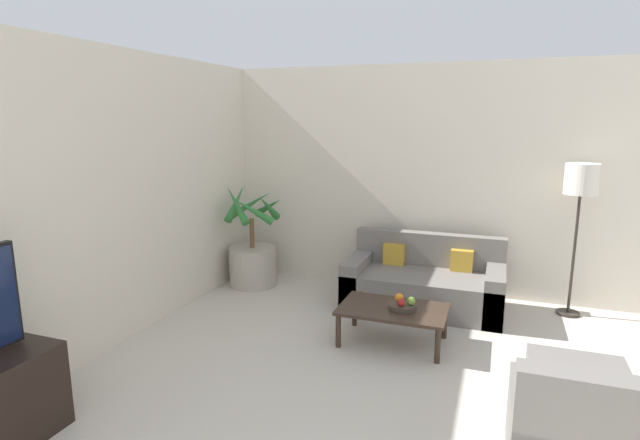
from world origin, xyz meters
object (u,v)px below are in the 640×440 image
at_px(floor_lamp, 581,187).
at_px(orange_fruit, 399,298).
at_px(apple_green, 411,301).
at_px(sofa_loveseat, 424,284).
at_px(apple_red, 401,302).
at_px(coffee_table, 393,312).
at_px(fruit_bowl, 402,306).
at_px(potted_palm, 253,256).
at_px(ottoman, 576,388).

xyz_separation_m(floor_lamp, orange_fruit, (-1.59, -1.29, -0.95)).
bearing_deg(orange_fruit, apple_green, -22.56).
height_order(sofa_loveseat, apple_red, sofa_loveseat).
relative_size(coffee_table, orange_fruit, 12.29).
bearing_deg(sofa_loveseat, apple_green, -88.11).
height_order(floor_lamp, orange_fruit, floor_lamp).
height_order(fruit_bowl, orange_fruit, orange_fruit).
bearing_deg(orange_fruit, apple_red, -69.75).
bearing_deg(sofa_loveseat, apple_red, -92.42).
bearing_deg(apple_red, potted_palm, 152.26).
bearing_deg(fruit_bowl, apple_green, -1.05).
bearing_deg(apple_red, coffee_table, 146.55).
height_order(fruit_bowl, apple_green, apple_green).
distance_m(potted_palm, sofa_loveseat, 2.14).
relative_size(apple_green, orange_fruit, 0.97).
bearing_deg(sofa_loveseat, coffee_table, -97.15).
xyz_separation_m(coffee_table, apple_red, (0.08, -0.06, 0.12)).
bearing_deg(sofa_loveseat, ottoman, -51.98).
xyz_separation_m(potted_palm, coffee_table, (2.01, -1.05, -0.07)).
xyz_separation_m(coffee_table, orange_fruit, (0.04, 0.05, 0.13)).
relative_size(potted_palm, floor_lamp, 0.79).
relative_size(sofa_loveseat, apple_red, 24.28).
distance_m(fruit_bowl, apple_green, 0.10).
xyz_separation_m(floor_lamp, apple_red, (-1.55, -1.40, -0.96)).
height_order(sofa_loveseat, coffee_table, sofa_loveseat).
bearing_deg(potted_palm, floor_lamp, 4.60).
bearing_deg(fruit_bowl, coffee_table, -178.20).
distance_m(sofa_loveseat, apple_green, 1.05).
height_order(orange_fruit, ottoman, orange_fruit).
bearing_deg(fruit_bowl, floor_lamp, 40.80).
xyz_separation_m(fruit_bowl, ottoman, (1.38, -0.68, -0.19)).
relative_size(sofa_loveseat, orange_fruit, 21.13).
height_order(coffee_table, fruit_bowl, fruit_bowl).
distance_m(floor_lamp, apple_red, 2.30).
bearing_deg(sofa_loveseat, fruit_bowl, -92.42).
distance_m(coffee_table, apple_red, 0.16).
xyz_separation_m(coffee_table, ottoman, (1.47, -0.67, -0.12)).
bearing_deg(coffee_table, ottoman, -24.70).
height_order(coffee_table, apple_green, apple_green).
bearing_deg(floor_lamp, coffee_table, -140.67).
bearing_deg(fruit_bowl, sofa_loveseat, 87.58).
bearing_deg(ottoman, potted_palm, 153.67).
bearing_deg(apple_red, floor_lamp, 41.97).
bearing_deg(ottoman, apple_red, 155.88).
bearing_deg(potted_palm, orange_fruit, -25.84).
relative_size(potted_palm, apple_green, 16.52).
bearing_deg(potted_palm, apple_green, -25.67).
xyz_separation_m(potted_palm, apple_red, (2.10, -1.10, 0.05)).
xyz_separation_m(fruit_bowl, orange_fruit, (-0.04, 0.05, 0.06)).
xyz_separation_m(apple_red, ottoman, (1.38, -0.62, -0.24)).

